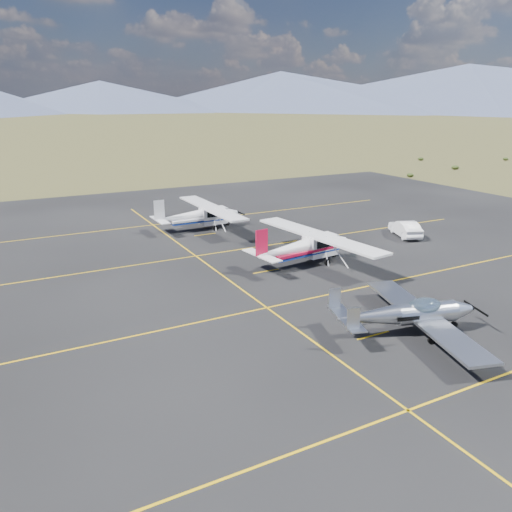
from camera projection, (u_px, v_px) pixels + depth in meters
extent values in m
plane|color=#383D1C|center=(373.00, 301.00, 29.08)|extent=(1600.00, 1600.00, 0.00)
cube|color=black|center=(307.00, 267.00, 34.98)|extent=(72.00, 72.00, 0.02)
cube|color=silver|center=(423.00, 317.00, 24.97)|extent=(4.32, 10.05, 0.13)
ellipsoid|color=#99BFD8|center=(424.00, 307.00, 24.81)|extent=(2.04, 1.51, 0.91)
cube|color=silver|center=(346.00, 318.00, 24.08)|extent=(1.67, 3.42, 0.07)
cube|color=silver|center=(353.00, 319.00, 22.75)|extent=(0.61, 0.23, 1.11)
cube|color=silver|center=(335.00, 299.00, 25.04)|extent=(0.61, 0.23, 1.11)
cylinder|color=black|center=(454.00, 325.00, 25.50)|extent=(0.39, 0.20, 0.38)
cylinder|color=black|center=(432.00, 340.00, 23.86)|extent=(0.46, 0.24, 0.44)
cylinder|color=black|center=(405.00, 317.00, 26.35)|extent=(0.46, 0.24, 0.44)
cube|color=white|center=(320.00, 245.00, 35.98)|extent=(2.56, 1.55, 1.49)
cube|color=white|center=(318.00, 235.00, 35.62)|extent=(3.15, 12.26, 0.15)
cube|color=black|center=(320.00, 241.00, 35.88)|extent=(1.91, 1.52, 0.61)
cube|color=#BC0F33|center=(305.00, 250.00, 35.23)|extent=(5.63, 1.94, 0.20)
cube|color=#BC0F33|center=(262.00, 243.00, 32.84)|extent=(0.94, 0.19, 1.77)
cube|color=white|center=(262.00, 255.00, 33.11)|extent=(1.24, 3.61, 0.07)
cylinder|color=black|center=(334.00, 255.00, 37.04)|extent=(0.41, 0.16, 0.40)
cylinder|color=black|center=(327.00, 262.00, 35.16)|extent=(0.50, 0.20, 0.49)
cylinder|color=black|center=(306.00, 254.00, 36.98)|extent=(0.50, 0.20, 0.49)
cube|color=white|center=(213.00, 215.00, 45.37)|extent=(2.37, 1.26, 1.45)
cube|color=white|center=(211.00, 208.00, 45.05)|extent=(1.79, 11.81, 0.15)
cube|color=black|center=(213.00, 212.00, 45.28)|extent=(1.73, 1.29, 0.59)
cube|color=white|center=(199.00, 218.00, 44.77)|extent=(5.37, 1.31, 0.19)
cube|color=white|center=(159.00, 210.00, 42.78)|extent=(0.91, 0.09, 1.71)
cube|color=white|center=(160.00, 220.00, 43.03)|extent=(0.84, 3.44, 0.06)
cylinder|color=black|center=(227.00, 224.00, 46.28)|extent=(0.39, 0.11, 0.39)
cylinder|color=black|center=(215.00, 228.00, 44.55)|extent=(0.47, 0.14, 0.47)
cylinder|color=black|center=(206.00, 223.00, 46.44)|extent=(0.47, 0.14, 0.47)
imported|color=white|center=(405.00, 228.00, 42.62)|extent=(2.84, 4.40, 1.37)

